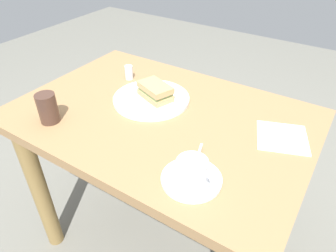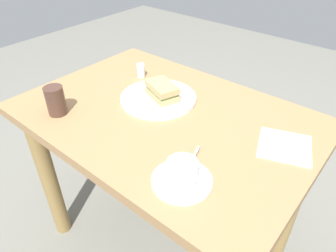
% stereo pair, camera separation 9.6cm
% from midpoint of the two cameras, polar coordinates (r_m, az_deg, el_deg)
% --- Properties ---
extents(ground_plane, '(6.00, 6.00, 0.00)m').
position_cam_midpoint_polar(ground_plane, '(1.59, -2.80, -20.21)').
color(ground_plane, slate).
extents(dining_table, '(1.01, 0.70, 0.73)m').
position_cam_midpoint_polar(dining_table, '(1.15, -3.64, -3.63)').
color(dining_table, '#936F47').
rests_on(dining_table, ground_plane).
extents(sandwich_plate, '(0.28, 0.28, 0.01)m').
position_cam_midpoint_polar(sandwich_plate, '(1.14, -5.49, 4.92)').
color(sandwich_plate, silver).
rests_on(sandwich_plate, dining_table).
extents(sandwich_front, '(0.15, 0.12, 0.05)m').
position_cam_midpoint_polar(sandwich_front, '(1.12, -4.81, 6.32)').
color(sandwich_front, tan).
rests_on(sandwich_front, sandwich_plate).
extents(coffee_saucer, '(0.16, 0.16, 0.01)m').
position_cam_midpoint_polar(coffee_saucer, '(0.82, 0.96, -9.89)').
color(coffee_saucer, silver).
rests_on(coffee_saucer, dining_table).
extents(coffee_cup, '(0.11, 0.08, 0.06)m').
position_cam_midpoint_polar(coffee_cup, '(0.79, 1.07, -8.15)').
color(coffee_cup, silver).
rests_on(coffee_cup, coffee_saucer).
extents(spoon, '(0.04, 0.10, 0.01)m').
position_cam_midpoint_polar(spoon, '(0.87, 2.26, -6.06)').
color(spoon, silver).
rests_on(spoon, coffee_saucer).
extents(napkin, '(0.19, 0.19, 0.00)m').
position_cam_midpoint_polar(napkin, '(1.00, 17.74, -2.10)').
color(napkin, white).
rests_on(napkin, dining_table).
extents(salt_shaker, '(0.03, 0.03, 0.06)m').
position_cam_midpoint_polar(salt_shaker, '(1.30, -9.33, 9.64)').
color(salt_shaker, silver).
rests_on(salt_shaker, dining_table).
extents(drinking_glass, '(0.06, 0.06, 0.10)m').
position_cam_midpoint_polar(drinking_glass, '(1.10, -23.64, 2.95)').
color(drinking_glass, '#462F25').
rests_on(drinking_glass, dining_table).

